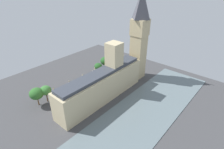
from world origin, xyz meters
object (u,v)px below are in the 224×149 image
at_px(plane_tree_corner, 46,90).
at_px(plane_tree_slot_10, 105,61).
at_px(parliament_building, 104,83).
at_px(pedestrian_under_trees, 116,78).
at_px(double_decker_bus_leading, 106,75).
at_px(plane_tree_opposite_hall, 98,66).
at_px(pedestrian_by_river_gate, 67,107).
at_px(double_decker_bus_near_tower, 66,99).
at_px(pedestrian_midblock, 67,106).
at_px(plane_tree_far_end, 36,94).
at_px(street_lamp_slot_12, 93,73).
at_px(street_lamp_slot_11, 49,93).
at_px(car_white_trailing, 85,90).
at_px(car_dark_green_kerbside, 90,84).
at_px(clock_tower, 139,34).

xyz_separation_m(plane_tree_corner, plane_tree_slot_10, (0.62, -47.07, 0.73)).
relative_size(parliament_building, pedestrian_under_trees, 35.15).
bearing_deg(double_decker_bus_leading, plane_tree_opposite_hall, -169.80).
height_order(pedestrian_by_river_gate, plane_tree_opposite_hall, plane_tree_opposite_hall).
xyz_separation_m(double_decker_bus_near_tower, pedestrian_by_river_gate, (-3.74, 2.86, -1.92)).
distance_m(pedestrian_midblock, plane_tree_corner, 13.97).
xyz_separation_m(plane_tree_far_end, street_lamp_slot_12, (-0.90, -38.64, -3.09)).
relative_size(pedestrian_by_river_gate, street_lamp_slot_11, 0.23).
bearing_deg(car_white_trailing, plane_tree_opposite_hall, -70.24).
distance_m(car_white_trailing, double_decker_bus_near_tower, 13.91).
xyz_separation_m(car_white_trailing, street_lamp_slot_12, (7.69, -14.09, 3.09)).
height_order(car_white_trailing, street_lamp_slot_12, street_lamp_slot_12).
xyz_separation_m(double_decker_bus_leading, pedestrian_by_river_gate, (-5.46, 36.55, -1.92)).
height_order(car_dark_green_kerbside, plane_tree_corner, plane_tree_corner).
relative_size(car_white_trailing, plane_tree_opposite_hall, 0.47).
distance_m(clock_tower, street_lamp_slot_12, 38.72).
distance_m(plane_tree_opposite_hall, plane_tree_corner, 38.63).
bearing_deg(plane_tree_slot_10, parliament_building, 131.10).
relative_size(pedestrian_midblock, plane_tree_corner, 0.16).
distance_m(plane_tree_opposite_hall, street_lamp_slot_12, 5.72).
relative_size(car_dark_green_kerbside, plane_tree_opposite_hall, 0.48).
bearing_deg(plane_tree_far_end, double_decker_bus_near_tower, -131.81).
bearing_deg(car_dark_green_kerbside, street_lamp_slot_12, -54.11).
xyz_separation_m(double_decker_bus_near_tower, street_lamp_slot_12, (8.74, -27.86, 1.35)).
bearing_deg(plane_tree_opposite_hall, car_dark_green_kerbside, 111.41).
bearing_deg(car_dark_green_kerbside, double_decker_bus_near_tower, 97.72).
height_order(pedestrian_by_river_gate, pedestrian_under_trees, pedestrian_by_river_gate).
bearing_deg(double_decker_bus_near_tower, pedestrian_by_river_gate, 143.51).
bearing_deg(plane_tree_corner, parliament_building, -131.83).
distance_m(clock_tower, plane_tree_corner, 62.87).
xyz_separation_m(plane_tree_far_end, plane_tree_slot_10, (-0.30, -51.77, 0.78)).
bearing_deg(plane_tree_opposite_hall, plane_tree_slot_10, -80.27).
xyz_separation_m(double_decker_bus_leading, street_lamp_slot_12, (7.02, 5.83, 1.35)).
bearing_deg(car_dark_green_kerbside, parliament_building, 165.45).
xyz_separation_m(pedestrian_by_river_gate, street_lamp_slot_12, (12.48, -30.72, 3.26)).
distance_m(car_white_trailing, pedestrian_midblock, 16.66).
distance_m(pedestrian_by_river_gate, street_lamp_slot_12, 33.32).
distance_m(clock_tower, car_dark_green_kerbside, 42.88).
height_order(double_decker_bus_near_tower, plane_tree_far_end, plane_tree_far_end).
xyz_separation_m(plane_tree_opposite_hall, plane_tree_far_end, (1.75, 43.32, -0.09)).
relative_size(car_dark_green_kerbside, pedestrian_by_river_gate, 2.82).
height_order(pedestrian_under_trees, plane_tree_slot_10, plane_tree_slot_10).
bearing_deg(pedestrian_by_river_gate, street_lamp_slot_12, 61.00).
height_order(double_decker_bus_leading, plane_tree_corner, plane_tree_corner).
bearing_deg(pedestrian_under_trees, pedestrian_midblock, -164.88).
bearing_deg(double_decker_bus_near_tower, plane_tree_slot_10, -76.19).
xyz_separation_m(pedestrian_by_river_gate, plane_tree_slot_10, (13.08, -43.85, 7.14)).
distance_m(parliament_building, pedestrian_midblock, 22.68).
distance_m(double_decker_bus_leading, plane_tree_opposite_hall, 7.74).
bearing_deg(clock_tower, plane_tree_corner, 69.60).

